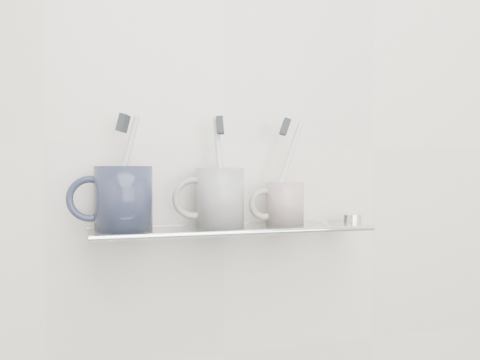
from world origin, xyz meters
name	(u,v)px	position (x,y,z in m)	size (l,w,h in m)	color
wall_back	(224,144)	(0.00, 1.10, 1.25)	(2.50, 2.50, 0.00)	beige
shelf_glass	(233,229)	(0.00, 1.04, 1.10)	(0.50, 0.12, 0.01)	silver
shelf_rail	(242,233)	(0.00, 0.98, 1.10)	(0.01, 0.01, 0.50)	silver
bracket_left	(111,236)	(-0.21, 1.09, 1.09)	(0.02, 0.02, 0.03)	silver
bracket_right	(328,228)	(0.21, 1.09, 1.09)	(0.02, 0.02, 0.03)	silver
mug_left	(124,198)	(-0.19, 1.04, 1.15)	(0.10, 0.10, 0.11)	#1C2037
mug_left_handle	(90,199)	(-0.25, 1.04, 1.15)	(0.08, 0.08, 0.01)	#1C2037
toothbrush_left	(123,171)	(-0.19, 1.04, 1.20)	(0.01, 0.01, 0.19)	silver
bristles_left	(123,123)	(-0.19, 1.04, 1.28)	(0.01, 0.02, 0.03)	#24292D
mug_center	(220,198)	(-0.02, 1.04, 1.15)	(0.09, 0.09, 0.11)	white
mug_center_handle	(193,198)	(-0.07, 1.04, 1.15)	(0.08, 0.08, 0.01)	white
toothbrush_center	(220,170)	(-0.02, 1.04, 1.20)	(0.01, 0.01, 0.19)	silver
bristles_center	(220,125)	(-0.02, 1.04, 1.28)	(0.01, 0.02, 0.03)	#24292D
mug_right	(285,204)	(0.10, 1.04, 1.14)	(0.07, 0.07, 0.08)	silver
mug_right_handle	(264,204)	(0.06, 1.04, 1.14)	(0.06, 0.06, 0.01)	silver
toothbrush_right	(285,170)	(0.10, 1.04, 1.20)	(0.01, 0.01, 0.19)	silver
bristles_right	(285,127)	(0.10, 1.04, 1.28)	(0.01, 0.02, 0.03)	#24292D
chrome_cap	(352,218)	(0.24, 1.04, 1.11)	(0.04, 0.04, 0.02)	silver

